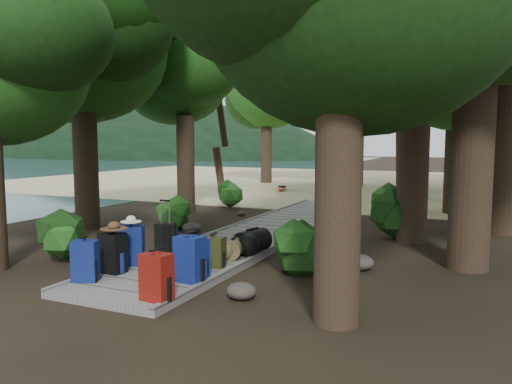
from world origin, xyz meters
The scene contains 47 objects.
ground centered at (0.00, 0.00, 0.00)m, with size 120.00×120.00×0.00m, color black.
sand_beach centered at (0.00, 16.00, 0.01)m, with size 40.00×22.00×0.02m, color tan.
water_bay centered at (-32.00, 25.00, 0.00)m, with size 50.00×60.00×0.02m, color #284954.
distant_hill centered at (-40.00, 48.00, 0.00)m, with size 32.00×16.00×12.00m, color black.
boardwalk centered at (0.00, 1.00, 0.06)m, with size 2.00×12.00×0.12m, color gray.
backpack_left_a centered at (-0.76, -4.35, 0.47)m, with size 0.38×0.26×0.71m, color navy, non-canonical shape.
backpack_left_b centered at (-0.71, -3.78, 0.49)m, with size 0.40×0.28×0.73m, color black, non-canonical shape.
backpack_left_c centered at (-0.76, -3.22, 0.51)m, with size 0.42×0.30×0.77m, color navy, non-canonical shape.
backpack_left_d centered at (-0.76, -2.10, 0.37)m, with size 0.33×0.24×0.50m, color navy, non-canonical shape.
backpack_right_a centered at (0.80, -4.66, 0.48)m, with size 0.40×0.29×0.72m, color maroon, non-canonical shape.
backpack_right_b centered at (0.74, -3.70, 0.51)m, with size 0.44×0.31×0.79m, color navy, non-canonical shape.
backpack_right_c centered at (0.68, -3.46, 0.47)m, with size 0.41×0.29×0.70m, color navy, non-canonical shape.
backpack_right_d centered at (0.62, -2.76, 0.41)m, with size 0.38×0.28×0.58m, color #363A19, non-canonical shape.
duffel_right_khaki centered at (0.64, -2.01, 0.29)m, with size 0.35×0.52×0.35m, color olive, non-canonical shape.
duffel_right_black centered at (0.77, -1.48, 0.34)m, with size 0.45×0.71×0.45m, color black, non-canonical shape.
suitcase_on_boardwalk centered at (-0.71, -2.26, 0.42)m, with size 0.38×0.21×0.59m, color black, non-canonical shape.
lone_suitcase_on_sand centered at (0.30, 7.89, 0.37)m, with size 0.44×0.25×0.70m, color black, non-canonical shape.
hat_brown centered at (-0.67, -3.76, 0.92)m, with size 0.45×0.45×0.13m, color #51351E, non-canonical shape.
hat_white centered at (-0.71, -3.28, 0.95)m, with size 0.36×0.36×0.12m, color silver, non-canonical shape.
kayak centered at (-3.35, 10.69, 0.16)m, with size 0.63×2.88×0.29m, color red.
sun_lounger centered at (2.52, 9.67, 0.33)m, with size 0.62×1.94×0.62m, color silver, non-canonical shape.
tree_right_c centered at (3.40, 1.41, 4.81)m, with size 5.56×5.56×9.62m, color black, non-canonical shape.
tree_right_e centered at (3.99, 6.49, 3.93)m, with size 4.37×4.37×7.87m, color black, non-canonical shape.
tree_left_b centered at (-4.68, -0.08, 4.51)m, with size 5.01×5.01×9.02m, color black, non-canonical shape.
tree_left_c centered at (-3.81, 3.39, 4.03)m, with size 4.63×4.63×8.06m, color black, non-canonical shape.
tree_back_a centered at (-1.01, 15.13, 4.85)m, with size 5.61×5.61×9.71m, color black, non-canonical shape.
tree_back_b centered at (1.52, 15.46, 5.20)m, with size 5.82×5.82×10.39m, color black, non-canonical shape.
tree_back_c centered at (5.00, 15.90, 4.45)m, with size 4.95×4.95×8.90m, color black, non-canonical shape.
tree_back_d centered at (-5.72, 14.42, 4.24)m, with size 5.09×5.09×8.49m, color black, non-canonical shape.
palm_right_a centered at (2.64, 6.47, 3.84)m, with size 4.51×4.51×7.69m, color #113D12, non-canonical shape.
palm_right_b centered at (5.46, 10.34, 3.81)m, with size 3.95×3.95×7.63m, color #113D12, non-canonical shape.
palm_right_c centered at (2.69, 12.34, 3.54)m, with size 4.46×4.46×7.09m, color #113D12, non-canonical shape.
palm_left_a centered at (-4.37, 6.50, 3.07)m, with size 3.85×3.85×6.13m, color #113D12, non-canonical shape.
rock_left_a centered at (-1.40, -3.69, 0.12)m, with size 0.42×0.38×0.23m, color #4C473F, non-canonical shape.
rock_left_b centered at (-2.87, -2.49, 0.10)m, with size 0.38×0.34×0.21m, color #4C473F, non-canonical shape.
rock_left_c centered at (-1.73, 0.34, 0.13)m, with size 0.48×0.43×0.27m, color #4C473F, non-canonical shape.
rock_left_d centered at (-1.82, 3.34, 0.07)m, with size 0.27×0.24×0.15m, color #4C473F, non-canonical shape.
rock_right_a centered at (1.68, -3.82, 0.12)m, with size 0.45×0.40×0.25m, color #4C473F, non-canonical shape.
rock_right_b centered at (2.88, -1.49, 0.14)m, with size 0.52×0.47×0.28m, color #4C473F, non-canonical shape.
rock_right_c centered at (1.51, 1.33, 0.08)m, with size 0.28×0.26×0.16m, color #4C473F, non-canonical shape.
rock_right_d centered at (2.51, 3.87, 0.14)m, with size 0.51×0.46×0.28m, color #4C473F, non-canonical shape.
shrub_left_a centered at (-2.32, -3.28, 0.47)m, with size 1.04×1.04×0.93m, color #1F4E17, non-canonical shape.
shrub_left_b centered at (-2.32, 0.70, 0.41)m, with size 0.92×0.92×0.83m, color #1F4E17, non-canonical shape.
shrub_left_c centered at (-2.94, 4.74, 0.47)m, with size 1.04×1.04×0.94m, color #1F4E17, non-canonical shape.
shrub_right_a centered at (2.10, -2.22, 0.50)m, with size 1.11×1.11×1.00m, color #1F4E17, non-canonical shape.
shrub_right_b centered at (2.92, 1.54, 0.56)m, with size 1.23×1.23×1.11m, color #1F4E17, non-canonical shape.
shrub_right_c centered at (2.07, 5.99, 0.42)m, with size 0.92×0.92×0.83m, color #1F4E17, non-canonical shape.
Camera 1 is at (4.77, -10.15, 2.31)m, focal length 35.00 mm.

